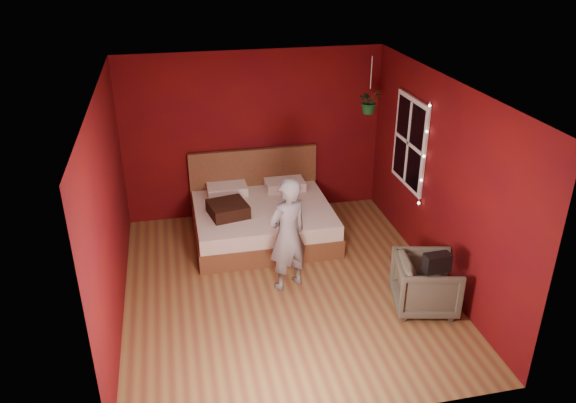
# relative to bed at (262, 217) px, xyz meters

# --- Properties ---
(floor) EXTENTS (4.50, 4.50, 0.00)m
(floor) POSITION_rel_bed_xyz_m (0.04, -1.44, -0.29)
(floor) COLOR olive
(floor) RESTS_ON ground
(room_walls) EXTENTS (4.04, 4.54, 2.62)m
(room_walls) POSITION_rel_bed_xyz_m (0.04, -1.44, 1.39)
(room_walls) COLOR #600D0A
(room_walls) RESTS_ON ground
(window) EXTENTS (0.05, 0.97, 1.27)m
(window) POSITION_rel_bed_xyz_m (2.00, -0.54, 1.21)
(window) COLOR white
(window) RESTS_ON room_walls
(fairy_lights) EXTENTS (0.04, 0.04, 1.45)m
(fairy_lights) POSITION_rel_bed_xyz_m (1.98, -1.07, 1.21)
(fairy_lights) COLOR silver
(fairy_lights) RESTS_ON room_walls
(bed) EXTENTS (2.00, 1.70, 1.10)m
(bed) POSITION_rel_bed_xyz_m (0.00, 0.00, 0.00)
(bed) COLOR brown
(bed) RESTS_ON ground
(person) EXTENTS (0.64, 0.54, 1.50)m
(person) POSITION_rel_bed_xyz_m (0.09, -1.42, 0.46)
(person) COLOR slate
(person) RESTS_ON ground
(armchair) EXTENTS (0.87, 0.86, 0.67)m
(armchair) POSITION_rel_bed_xyz_m (1.60, -2.22, 0.05)
(armchair) COLOR #555443
(armchair) RESTS_ON ground
(handbag) EXTENTS (0.31, 0.16, 0.21)m
(handbag) POSITION_rel_bed_xyz_m (1.58, -2.45, 0.49)
(handbag) COLOR black
(handbag) RESTS_ON armchair
(throw_pillow) EXTENTS (0.60, 0.60, 0.18)m
(throw_pillow) POSITION_rel_bed_xyz_m (-0.52, -0.23, 0.31)
(throw_pillow) COLOR black
(throw_pillow) RESTS_ON bed
(hanging_plant) EXTENTS (0.38, 0.35, 0.81)m
(hanging_plant) POSITION_rel_bed_xyz_m (1.57, -0.02, 1.69)
(hanging_plant) COLOR silver
(hanging_plant) RESTS_ON room_walls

